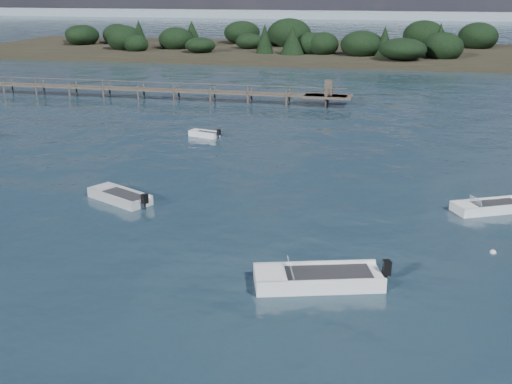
% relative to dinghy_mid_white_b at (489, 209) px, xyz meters
% --- Properties ---
extents(ground, '(400.00, 400.00, 0.00)m').
position_rel_dinghy_mid_white_b_xyz_m(ground, '(-17.09, 43.43, -0.15)').
color(ground, '#142530').
rests_on(ground, ground).
extents(dinghy_mid_white_b, '(4.49, 3.35, 1.13)m').
position_rel_dinghy_mid_white_b_xyz_m(dinghy_mid_white_b, '(0.00, 0.00, 0.00)').
color(dinghy_mid_white_b, white).
rests_on(dinghy_mid_white_b, ground).
extents(dinghy_mid_grey, '(4.55, 3.41, 1.17)m').
position_rel_dinghy_mid_white_b_xyz_m(dinghy_mid_grey, '(-21.53, -3.08, 0.01)').
color(dinghy_mid_grey, '#B3B7BA').
rests_on(dinghy_mid_grey, ground).
extents(dinghy_mid_white_a, '(6.02, 3.58, 1.39)m').
position_rel_dinghy_mid_white_b_xyz_m(dinghy_mid_white_a, '(-8.35, -11.69, 0.03)').
color(dinghy_mid_white_a, white).
rests_on(dinghy_mid_white_a, ground).
extents(tender_far_white, '(2.96, 1.70, 0.99)m').
position_rel_dinghy_mid_white_b_xyz_m(tender_far_white, '(-21.66, 14.39, -0.01)').
color(tender_far_white, white).
rests_on(tender_far_white, ground).
extents(buoy_b, '(0.32, 0.32, 0.32)m').
position_rel_dinghy_mid_white_b_xyz_m(buoy_b, '(-8.06, -11.44, -0.15)').
color(buoy_b, silver).
rests_on(buoy_b, ground).
extents(buoy_d, '(0.32, 0.32, 0.32)m').
position_rel_dinghy_mid_white_b_xyz_m(buoy_d, '(-0.47, -6.31, -0.15)').
color(buoy_d, silver).
rests_on(buoy_d, ground).
extents(jetty, '(64.50, 3.20, 3.40)m').
position_rel_dinghy_mid_white_b_xyz_m(jetty, '(-38.83, 31.42, 0.84)').
color(jetty, '#50463B').
rests_on(jetty, ground).
extents(far_headland, '(190.00, 40.00, 5.80)m').
position_rel_dinghy_mid_white_b_xyz_m(far_headland, '(7.91, 83.43, 1.82)').
color(far_headland, black).
rests_on(far_headland, ground).
extents(distant_haze, '(280.00, 20.00, 2.40)m').
position_rel_dinghy_mid_white_b_xyz_m(distant_haze, '(-107.09, 213.43, -0.15)').
color(distant_haze, '#8598A4').
rests_on(distant_haze, ground).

